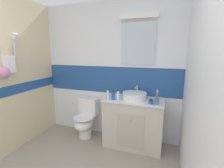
{
  "coord_description": "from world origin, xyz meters",
  "views": [
    {
      "loc": [
        1.04,
        -0.4,
        1.63
      ],
      "look_at": [
        0.2,
        1.99,
        1.11
      ],
      "focal_mm": 25.81,
      "sensor_mm": 36.0,
      "label": 1
    }
  ],
  "objects_px": {
    "sink_basin": "(135,96)",
    "toilet": "(86,119)",
    "soap_dispenser": "(113,96)",
    "hair_gel_jar": "(151,102)",
    "deodorant_spray_can": "(118,95)",
    "toothpaste_tube_upright": "(108,94)",
    "toothbrush_cup": "(157,101)"
  },
  "relations": [
    {
      "from": "toothpaste_tube_upright",
      "to": "hair_gel_jar",
      "type": "height_order",
      "value": "toothpaste_tube_upright"
    },
    {
      "from": "toilet",
      "to": "soap_dispenser",
      "type": "height_order",
      "value": "soap_dispenser"
    },
    {
      "from": "sink_basin",
      "to": "toothpaste_tube_upright",
      "type": "relative_size",
      "value": 2.46
    },
    {
      "from": "sink_basin",
      "to": "toothbrush_cup",
      "type": "bearing_deg",
      "value": -25.02
    },
    {
      "from": "sink_basin",
      "to": "toothbrush_cup",
      "type": "xyz_separation_m",
      "value": [
        0.37,
        -0.17,
        0.0
      ]
    },
    {
      "from": "toothpaste_tube_upright",
      "to": "deodorant_spray_can",
      "type": "relative_size",
      "value": 1.08
    },
    {
      "from": "sink_basin",
      "to": "toilet",
      "type": "xyz_separation_m",
      "value": [
        -0.93,
        -0.0,
        -0.56
      ]
    },
    {
      "from": "hair_gel_jar",
      "to": "toilet",
      "type": "bearing_deg",
      "value": 172.0
    },
    {
      "from": "deodorant_spray_can",
      "to": "sink_basin",
      "type": "bearing_deg",
      "value": 30.15
    },
    {
      "from": "sink_basin",
      "to": "soap_dispenser",
      "type": "xyz_separation_m",
      "value": [
        -0.32,
        -0.15,
        -0.0
      ]
    },
    {
      "from": "sink_basin",
      "to": "toilet",
      "type": "bearing_deg",
      "value": -179.94
    },
    {
      "from": "hair_gel_jar",
      "to": "deodorant_spray_can",
      "type": "xyz_separation_m",
      "value": [
        -0.53,
        0.03,
        0.05
      ]
    },
    {
      "from": "soap_dispenser",
      "to": "hair_gel_jar",
      "type": "bearing_deg",
      "value": -2.28
    },
    {
      "from": "toilet",
      "to": "deodorant_spray_can",
      "type": "bearing_deg",
      "value": -11.56
    },
    {
      "from": "toothbrush_cup",
      "to": "hair_gel_jar",
      "type": "height_order",
      "value": "toothbrush_cup"
    },
    {
      "from": "hair_gel_jar",
      "to": "toothpaste_tube_upright",
      "type": "bearing_deg",
      "value": 179.64
    },
    {
      "from": "hair_gel_jar",
      "to": "deodorant_spray_can",
      "type": "relative_size",
      "value": 0.43
    },
    {
      "from": "hair_gel_jar",
      "to": "deodorant_spray_can",
      "type": "bearing_deg",
      "value": 176.72
    },
    {
      "from": "sink_basin",
      "to": "deodorant_spray_can",
      "type": "relative_size",
      "value": 2.65
    },
    {
      "from": "toothbrush_cup",
      "to": "hair_gel_jar",
      "type": "distance_m",
      "value": 0.08
    },
    {
      "from": "soap_dispenser",
      "to": "toothpaste_tube_upright",
      "type": "xyz_separation_m",
      "value": [
        -0.09,
        -0.02,
        0.03
      ]
    },
    {
      "from": "toilet",
      "to": "toothbrush_cup",
      "type": "height_order",
      "value": "toothbrush_cup"
    },
    {
      "from": "sink_basin",
      "to": "deodorant_spray_can",
      "type": "height_order",
      "value": "sink_basin"
    },
    {
      "from": "sink_basin",
      "to": "toothpaste_tube_upright",
      "type": "distance_m",
      "value": 0.44
    },
    {
      "from": "sink_basin",
      "to": "hair_gel_jar",
      "type": "xyz_separation_m",
      "value": [
        0.29,
        -0.17,
        -0.03
      ]
    },
    {
      "from": "toilet",
      "to": "toothbrush_cup",
      "type": "relative_size",
      "value": 3.4
    },
    {
      "from": "toothbrush_cup",
      "to": "soap_dispenser",
      "type": "xyz_separation_m",
      "value": [
        -0.69,
        0.02,
        -0.0
      ]
    },
    {
      "from": "deodorant_spray_can",
      "to": "toothpaste_tube_upright",
      "type": "bearing_deg",
      "value": -171.11
    },
    {
      "from": "sink_basin",
      "to": "deodorant_spray_can",
      "type": "bearing_deg",
      "value": -149.85
    },
    {
      "from": "toilet",
      "to": "toothpaste_tube_upright",
      "type": "height_order",
      "value": "toothpaste_tube_upright"
    },
    {
      "from": "toothbrush_cup",
      "to": "toothpaste_tube_upright",
      "type": "height_order",
      "value": "toothbrush_cup"
    },
    {
      "from": "toothbrush_cup",
      "to": "hair_gel_jar",
      "type": "relative_size",
      "value": 3.07
    }
  ]
}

